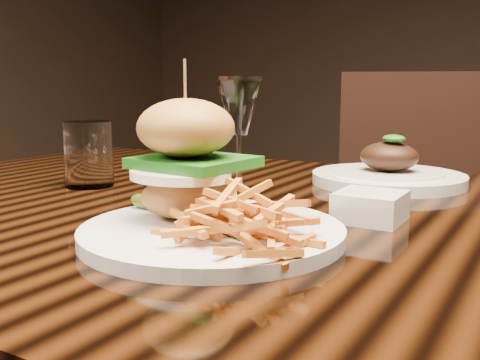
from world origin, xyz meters
The scene contains 7 objects.
dining_table centered at (0.00, 0.00, 0.67)m, with size 1.60×0.90×0.75m.
burger_plate centered at (-0.08, -0.16, 0.80)m, with size 0.29×0.29×0.19m.
ramekin centered at (0.05, 0.00, 0.77)m, with size 0.08×0.08×0.04m, color silver.
wine_glass centered at (-0.15, 0.02, 0.88)m, with size 0.07×0.07×0.18m.
water_tumbler centered at (-0.42, 0.00, 0.80)m, with size 0.08×0.08×0.11m, color white.
far_dish centered at (0.00, 0.27, 0.77)m, with size 0.25×0.25×0.08m.
chair_far centered at (-0.08, 0.89, 0.54)m, with size 0.57×0.57×0.95m.
Camera 1 is at (0.25, -0.66, 0.92)m, focal length 42.00 mm.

